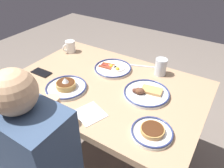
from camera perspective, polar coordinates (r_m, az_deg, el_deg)
name	(u,v)px	position (r m, az deg, el deg)	size (l,w,h in m)	color
ground_plane	(108,156)	(1.92, -1.08, -18.84)	(6.00, 6.00, 0.00)	slate
dining_table	(107,98)	(1.45, -1.36, -3.68)	(1.25, 0.84, 0.75)	tan
plate_near_main	(113,68)	(1.53, 0.22, 4.25)	(0.27, 0.27, 0.04)	silver
plate_center_pancakes	(66,87)	(1.36, -12.23, -0.68)	(0.26, 0.26, 0.08)	white
plate_far_companion	(146,93)	(1.30, 9.16, -2.33)	(0.28, 0.28, 0.05)	white
plate_far_side	(152,132)	(1.07, 10.72, -12.48)	(0.21, 0.21, 0.04)	white
coffee_mug	(70,46)	(1.80, -11.22, 9.88)	(0.08, 0.11, 0.09)	white
drinking_glass	(161,68)	(1.50, 12.94, 4.31)	(0.08, 0.08, 0.12)	silver
cell_phone	(41,73)	(1.58, -18.46, 2.93)	(0.14, 0.07, 0.01)	black
paper_napkin	(90,114)	(1.17, -5.94, -7.91)	(0.15, 0.14, 0.00)	white
fork_near	(142,66)	(1.59, 8.00, 4.80)	(0.19, 0.09, 0.01)	silver
tea_spoon	(18,89)	(1.45, -23.94, -1.33)	(0.18, 0.10, 0.01)	silver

